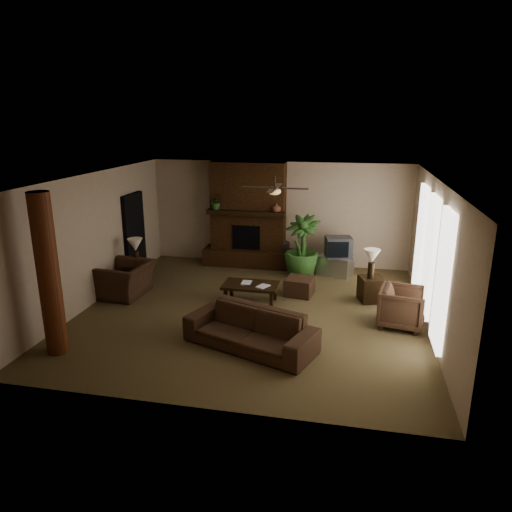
% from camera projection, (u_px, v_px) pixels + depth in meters
% --- Properties ---
extents(room_shell, '(7.00, 7.00, 7.00)m').
position_uv_depth(room_shell, '(252.00, 247.00, 9.50)').
color(room_shell, brown).
rests_on(room_shell, ground).
extents(fireplace, '(2.40, 0.70, 2.80)m').
position_uv_depth(fireplace, '(248.00, 223.00, 12.75)').
color(fireplace, '#4F2D15').
rests_on(fireplace, ground).
extents(windows, '(0.08, 3.65, 2.35)m').
position_uv_depth(windows, '(430.00, 257.00, 9.04)').
color(windows, white).
rests_on(windows, ground).
extents(log_column, '(0.36, 0.36, 2.80)m').
position_uv_depth(log_column, '(48.00, 275.00, 7.82)').
color(log_column, brown).
rests_on(log_column, ground).
extents(doorway, '(0.10, 1.00, 2.10)m').
position_uv_depth(doorway, '(135.00, 235.00, 11.96)').
color(doorway, black).
rests_on(doorway, ground).
extents(ceiling_fan, '(1.35, 1.35, 0.37)m').
position_uv_depth(ceiling_fan, '(275.00, 190.00, 9.39)').
color(ceiling_fan, '#2F2214').
rests_on(ceiling_fan, ceiling).
extents(sofa, '(2.43, 1.47, 0.91)m').
position_uv_depth(sofa, '(250.00, 323.00, 8.24)').
color(sofa, '#3F291B').
rests_on(sofa, ground).
extents(armchair_left, '(0.84, 1.22, 1.02)m').
position_uv_depth(armchair_left, '(125.00, 274.00, 10.66)').
color(armchair_left, '#3F291B').
rests_on(armchair_left, ground).
extents(armchair_right, '(0.92, 0.96, 0.86)m').
position_uv_depth(armchair_right, '(402.00, 305.00, 9.09)').
color(armchair_right, '#3F291B').
rests_on(armchair_right, ground).
extents(coffee_table, '(1.20, 0.70, 0.43)m').
position_uv_depth(coffee_table, '(251.00, 287.00, 10.27)').
color(coffee_table, black).
rests_on(coffee_table, ground).
extents(ottoman, '(0.69, 0.69, 0.40)m').
position_uv_depth(ottoman, '(300.00, 286.00, 10.79)').
color(ottoman, '#3F291B').
rests_on(ottoman, ground).
extents(tv_stand, '(0.97, 0.77, 0.50)m').
position_uv_depth(tv_stand, '(335.00, 266.00, 12.12)').
color(tv_stand, silver).
rests_on(tv_stand, ground).
extents(tv, '(0.74, 0.65, 0.52)m').
position_uv_depth(tv, '(338.00, 247.00, 11.92)').
color(tv, '#3C3C3E').
rests_on(tv, tv_stand).
extents(floor_vase, '(0.34, 0.34, 0.77)m').
position_uv_depth(floor_vase, '(283.00, 252.00, 12.70)').
color(floor_vase, '#30231B').
rests_on(floor_vase, ground).
extents(floor_plant, '(1.36, 1.79, 0.89)m').
position_uv_depth(floor_plant, '(301.00, 260.00, 11.92)').
color(floor_plant, '#325D25').
rests_on(floor_plant, ground).
extents(side_table_left, '(0.57, 0.57, 0.55)m').
position_uv_depth(side_table_left, '(138.00, 276.00, 11.28)').
color(side_table_left, black).
rests_on(side_table_left, ground).
extents(lamp_left, '(0.44, 0.44, 0.65)m').
position_uv_depth(lamp_left, '(135.00, 247.00, 11.05)').
color(lamp_left, '#2F2214').
rests_on(lamp_left, side_table_left).
extents(side_table_right, '(0.63, 0.63, 0.55)m').
position_uv_depth(side_table_right, '(371.00, 289.00, 10.40)').
color(side_table_right, black).
rests_on(side_table_right, ground).
extents(lamp_right, '(0.46, 0.46, 0.65)m').
position_uv_depth(lamp_right, '(372.00, 258.00, 10.15)').
color(lamp_right, '#2F2214').
rests_on(lamp_right, side_table_right).
extents(mantel_plant, '(0.50, 0.52, 0.33)m').
position_uv_depth(mantel_plant, '(216.00, 203.00, 12.51)').
color(mantel_plant, '#325D25').
rests_on(mantel_plant, fireplace).
extents(mantel_vase, '(0.25, 0.25, 0.22)m').
position_uv_depth(mantel_vase, '(277.00, 208.00, 12.19)').
color(mantel_vase, brown).
rests_on(mantel_vase, fireplace).
extents(book_a, '(0.22, 0.03, 0.29)m').
position_uv_depth(book_a, '(242.00, 277.00, 10.28)').
color(book_a, '#999999').
rests_on(book_a, coffee_table).
extents(book_b, '(0.20, 0.11, 0.29)m').
position_uv_depth(book_b, '(259.00, 280.00, 10.10)').
color(book_b, '#999999').
rests_on(book_b, coffee_table).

